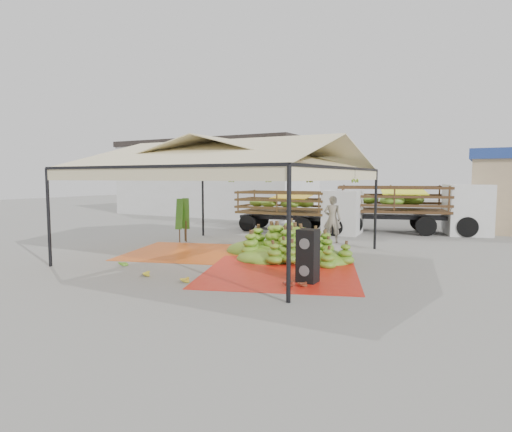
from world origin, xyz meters
The scene contains 17 objects.
ground centered at (0.00, 0.00, 0.00)m, with size 90.00×90.00×0.00m, color slate.
canopy_tent centered at (0.00, 0.00, 3.30)m, with size 8.10×8.10×4.00m.
building_white centered at (-10.00, 14.00, 2.71)m, with size 14.30×6.30×5.40m.
tarp_left centered at (-1.76, 0.05, 0.01)m, with size 4.34×4.13×0.01m, color #C54E12.
tarp_right centered at (2.57, -1.38, 0.01)m, with size 4.33×4.55×0.01m, color red.
banana_heap centered at (1.69, 1.04, 0.54)m, with size 5.06×4.15×1.08m, color #507C19.
hand_yellow_a centered at (0.84, -3.70, 0.11)m, with size 0.50×0.41×0.23m, color #B68B24.
hand_yellow_b centered at (-0.52, -3.70, 0.11)m, with size 0.49×0.40×0.22m, color gold.
hand_red_a centered at (3.70, -2.58, 0.10)m, with size 0.43×0.35×0.20m, color #5F2615.
hand_red_b centered at (3.35, -2.77, 0.11)m, with size 0.50×0.41×0.23m, color #5D2415.
hand_green centered at (-2.13, -2.85, 0.09)m, with size 0.41×0.34×0.19m, color #326E17.
hanging_bunches centered at (1.84, 0.77, 2.62)m, with size 4.74×0.24×0.20m.
speaker_stack centered at (3.70, -2.12, 0.70)m, with size 0.52×0.45×1.39m.
banana_leaves centered at (-3.70, 1.89, 0.00)m, with size 0.96×1.36×3.70m, color #33691C, non-canonical shape.
vendor centered at (2.04, 4.82, 0.99)m, with size 0.72×0.47×1.97m, color gray.
truck_left centered at (-0.42, 7.59, 1.30)m, with size 6.30×2.65×2.10m.
truck_right centered at (4.68, 9.80, 1.47)m, with size 7.35×4.15×2.39m.
Camera 1 is at (7.74, -12.34, 2.72)m, focal length 30.00 mm.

